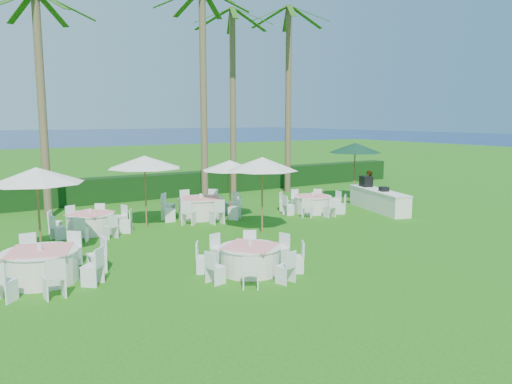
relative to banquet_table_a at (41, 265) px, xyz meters
The scene contains 18 objects.
ground 6.07m from the banquet_table_a, ahead, with size 120.00×120.00×0.00m, color #226311.
hedge 12.53m from the banquet_table_a, 61.50° to the left, with size 34.00×1.00×1.20m, color black.
banquet_table_a is the anchor object (origin of this frame).
banquet_table_b 5.25m from the banquet_table_a, 23.85° to the right, with size 2.83×2.83×0.87m.
banquet_table_d 5.31m from the banquet_table_a, 63.28° to the left, with size 2.83×2.83×0.87m.
banquet_table_e 8.61m from the banquet_table_a, 36.79° to the left, with size 3.29×3.29×0.99m.
banquet_table_f 12.07m from the banquet_table_a, 17.74° to the left, with size 2.85×2.85×0.87m.
umbrella_a 3.02m from the banquet_table_a, 81.02° to the left, with size 2.64×2.64×2.66m.
umbrella_b 8.00m from the banquet_table_a, 11.87° to the left, with size 2.54×2.54×2.69m.
umbrella_c 6.79m from the banquet_table_a, 46.93° to the left, with size 2.74×2.74×2.67m.
umbrella_d 8.99m from the banquet_table_a, 28.61° to the left, with size 2.27×2.27×2.39m.
umbrella_green 16.33m from the banquet_table_a, 18.72° to the left, with size 2.60×2.60×2.83m.
buffet_table 14.46m from the banquet_table_a, ahead, with size 1.84×4.00×1.40m.
staff_person 15.65m from the banquet_table_a, 14.89° to the left, with size 0.57×0.38×1.57m, color gray.
palm_b 9.71m from the banquet_table_a, 79.19° to the left, with size 4.37×4.25×8.89m.
palm_c 13.10m from the banquet_table_a, 44.08° to the left, with size 4.25×4.37×9.91m.
palm_d 16.08m from the banquet_table_a, 42.27° to the left, with size 4.40×4.11×9.68m.
palm_e 17.59m from the banquet_table_a, 33.04° to the left, with size 4.40×3.97×9.90m.
Camera 1 is at (-7.81, -11.99, 4.05)m, focal length 35.00 mm.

